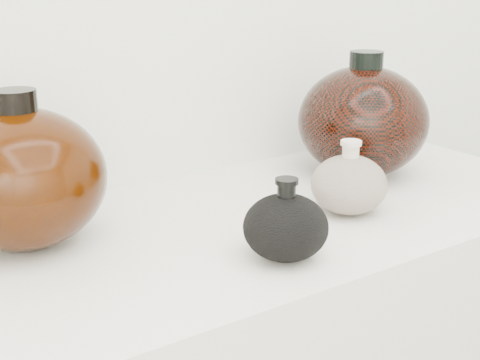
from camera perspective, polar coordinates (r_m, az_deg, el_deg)
black_gourd_vase at (r=0.89m, az=3.92°, el=-3.99°), size 0.12×0.12×0.11m
cream_gourd_vase at (r=1.06m, az=9.28°, el=-0.33°), size 0.14×0.14×0.12m
left_round_pot at (r=0.96m, az=-18.06°, el=0.19°), size 0.29×0.29×0.22m
right_round_pot at (r=1.25m, az=10.44°, el=5.00°), size 0.27×0.27×0.23m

